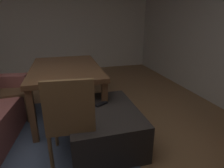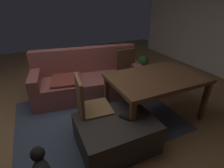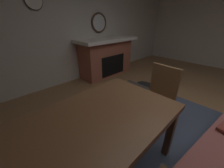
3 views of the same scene
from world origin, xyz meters
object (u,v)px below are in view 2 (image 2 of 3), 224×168
(tv_remote, at_px, (125,117))
(dining_chair_west, at_px, (88,104))
(couch, at_px, (88,80))
(potted_plant, at_px, (143,63))
(ottoman_coffee_table, at_px, (116,133))
(dining_chair_north, at_px, (128,70))
(dining_table, at_px, (156,81))

(tv_remote, xyz_separation_m, dining_chair_west, (-0.37, 0.37, 0.08))
(couch, distance_m, potted_plant, 1.78)
(couch, xyz_separation_m, ottoman_coffee_table, (-0.11, -1.56, -0.11))
(dining_chair_north, bearing_deg, couch, 156.88)
(dining_chair_west, relative_size, potted_plant, 1.95)
(ottoman_coffee_table, relative_size, dining_table, 0.67)
(tv_remote, bearing_deg, dining_table, -4.54)
(couch, height_order, dining_chair_north, dining_chair_north)
(dining_chair_north, bearing_deg, potted_plant, 41.61)
(couch, xyz_separation_m, potted_plant, (1.71, 0.51, -0.06))
(dining_chair_north, relative_size, potted_plant, 1.95)
(dining_table, bearing_deg, potted_plant, 61.32)
(tv_remote, distance_m, potted_plant, 2.68)
(dining_chair_north, bearing_deg, tv_remote, -121.23)
(dining_table, relative_size, potted_plant, 3.09)
(ottoman_coffee_table, xyz_separation_m, tv_remote, (0.12, -0.01, 0.23))
(ottoman_coffee_table, height_order, dining_table, dining_table)
(tv_remote, relative_size, potted_plant, 0.34)
(dining_table, distance_m, potted_plant, 1.99)
(couch, distance_m, tv_remote, 1.57)
(ottoman_coffee_table, height_order, tv_remote, tv_remote)
(dining_chair_west, bearing_deg, potted_plant, 39.50)
(couch, distance_m, dining_chair_north, 0.86)
(ottoman_coffee_table, distance_m, potted_plant, 2.75)
(ottoman_coffee_table, xyz_separation_m, dining_chair_north, (0.87, 1.23, 0.31))
(dining_chair_west, bearing_deg, dining_table, -0.43)
(dining_table, distance_m, dining_chair_north, 0.89)
(tv_remote, height_order, dining_chair_north, dining_chair_north)
(ottoman_coffee_table, distance_m, tv_remote, 0.26)
(couch, distance_m, ottoman_coffee_table, 1.56)
(couch, xyz_separation_m, tv_remote, (0.01, -1.57, 0.11))
(dining_table, bearing_deg, tv_remote, -154.28)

